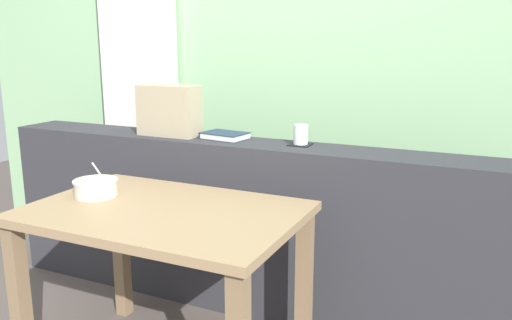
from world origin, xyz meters
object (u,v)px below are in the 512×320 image
(coaster_square, at_px, (300,145))
(soup_bowl, at_px, (96,188))
(throw_pillow, at_px, (169,110))
(juice_glass, at_px, (301,135))
(breakfast_table, at_px, (164,236))
(closed_book, at_px, (225,136))

(coaster_square, relative_size, soup_bowl, 0.54)
(throw_pillow, bearing_deg, juice_glass, 3.04)
(breakfast_table, xyz_separation_m, soup_bowl, (-0.35, 0.03, 0.15))
(coaster_square, height_order, throw_pillow, throw_pillow)
(breakfast_table, relative_size, juice_glass, 11.36)
(soup_bowl, bearing_deg, throw_pillow, 94.24)
(breakfast_table, xyz_separation_m, juice_glass, (0.31, 0.68, 0.32))
(breakfast_table, distance_m, soup_bowl, 0.38)
(juice_glass, bearing_deg, closed_book, -179.59)
(coaster_square, distance_m, juice_glass, 0.05)
(breakfast_table, height_order, juice_glass, juice_glass)
(throw_pillow, distance_m, soup_bowl, 0.67)
(breakfast_table, distance_m, closed_book, 0.74)
(closed_book, xyz_separation_m, soup_bowl, (-0.26, -0.66, -0.13))
(breakfast_table, height_order, soup_bowl, soup_bowl)
(breakfast_table, height_order, closed_book, closed_book)
(coaster_square, relative_size, closed_book, 0.42)
(coaster_square, relative_size, throw_pillow, 0.31)
(coaster_square, bearing_deg, breakfast_table, -114.41)
(coaster_square, xyz_separation_m, throw_pillow, (-0.71, -0.04, 0.13))
(breakfast_table, bearing_deg, juice_glass, 65.59)
(juice_glass, xyz_separation_m, throw_pillow, (-0.71, -0.04, 0.08))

